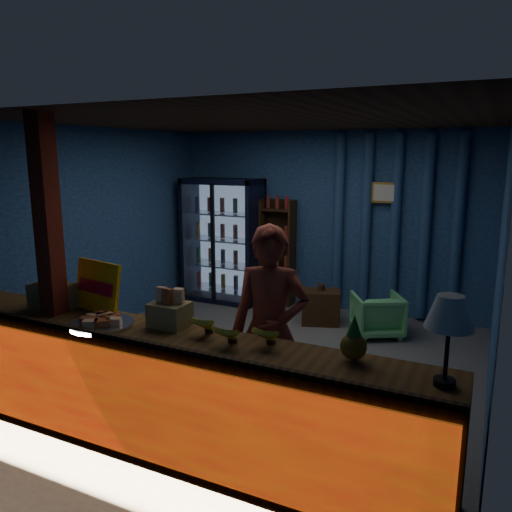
{
  "coord_description": "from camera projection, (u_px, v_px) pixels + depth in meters",
  "views": [
    {
      "loc": [
        2.23,
        -4.79,
        2.27
      ],
      "look_at": [
        0.01,
        -0.2,
        1.22
      ],
      "focal_mm": 35.0,
      "sensor_mm": 36.0,
      "label": 1
    }
  ],
  "objects": [
    {
      "name": "ground",
      "position": [
        263.0,
        359.0,
        5.63
      ],
      "size": [
        4.6,
        4.6,
        0.0
      ],
      "primitive_type": "plane",
      "color": "#515154",
      "rests_on": "ground"
    },
    {
      "name": "room_walls",
      "position": [
        263.0,
        221.0,
        5.32
      ],
      "size": [
        4.6,
        4.6,
        4.6
      ],
      "color": "navy",
      "rests_on": "ground"
    },
    {
      "name": "counter",
      "position": [
        158.0,
        390.0,
        3.85
      ],
      "size": [
        4.4,
        0.57,
        0.99
      ],
      "color": "brown",
      "rests_on": "ground"
    },
    {
      "name": "support_post",
      "position": [
        52.0,
        273.0,
        4.14
      ],
      "size": [
        0.16,
        0.16,
        2.6
      ],
      "primitive_type": "cube",
      "color": "maroon",
      "rests_on": "ground"
    },
    {
      "name": "beverage_cooler",
      "position": [
        225.0,
        241.0,
        7.8
      ],
      "size": [
        1.2,
        0.62,
        1.9
      ],
      "color": "black",
      "rests_on": "ground"
    },
    {
      "name": "bottle_shelf",
      "position": [
        278.0,
        253.0,
        7.59
      ],
      "size": [
        0.5,
        0.28,
        1.6
      ],
      "color": "#3C2813",
      "rests_on": "ground"
    },
    {
      "name": "curtain_folds",
      "position": [
        395.0,
        226.0,
        6.83
      ],
      "size": [
        1.74,
        0.14,
        2.5
      ],
      "color": "navy",
      "rests_on": "room_walls"
    },
    {
      "name": "framed_picture",
      "position": [
        385.0,
        193.0,
        6.77
      ],
      "size": [
        0.36,
        0.04,
        0.28
      ],
      "color": "gold",
      "rests_on": "room_walls"
    },
    {
      "name": "shopkeeper",
      "position": [
        270.0,
        331.0,
        4.03
      ],
      "size": [
        0.71,
        0.55,
        1.73
      ],
      "primitive_type": "imported",
      "rotation": [
        0.0,
        0.0,
        0.23
      ],
      "color": "maroon",
      "rests_on": "ground"
    },
    {
      "name": "green_chair",
      "position": [
        377.0,
        315.0,
        6.31
      ],
      "size": [
        0.79,
        0.8,
        0.54
      ],
      "primitive_type": "imported",
      "rotation": [
        0.0,
        0.0,
        3.65
      ],
      "color": "#62C577",
      "rests_on": "ground"
    },
    {
      "name": "side_table",
      "position": [
        321.0,
        307.0,
        6.77
      ],
      "size": [
        0.6,
        0.51,
        0.55
      ],
      "color": "#3C2813",
      "rests_on": "ground"
    },
    {
      "name": "yellow_sign",
      "position": [
        97.0,
        287.0,
        4.22
      ],
      "size": [
        0.55,
        0.21,
        0.43
      ],
      "color": "#F6A60C",
      "rests_on": "counter"
    },
    {
      "name": "snack_box_left",
      "position": [
        52.0,
        294.0,
        4.31
      ],
      "size": [
        0.37,
        0.32,
        0.36
      ],
      "color": "#A1864E",
      "rests_on": "counter"
    },
    {
      "name": "snack_box_centre",
      "position": [
        170.0,
        313.0,
        3.88
      ],
      "size": [
        0.29,
        0.24,
        0.31
      ],
      "color": "#A1864E",
      "rests_on": "counter"
    },
    {
      "name": "pastry_tray",
      "position": [
        102.0,
        322.0,
        3.9
      ],
      "size": [
        0.5,
        0.5,
        0.08
      ],
      "color": "silver",
      "rests_on": "counter"
    },
    {
      "name": "banana_bunches",
      "position": [
        234.0,
        331.0,
        3.56
      ],
      "size": [
        0.74,
        0.29,
        0.16
      ],
      "color": "yellow",
      "rests_on": "counter"
    },
    {
      "name": "table_lamp",
      "position": [
        450.0,
        316.0,
        2.81
      ],
      "size": [
        0.28,
        0.28,
        0.54
      ],
      "color": "black",
      "rests_on": "counter"
    },
    {
      "name": "pineapple",
      "position": [
        354.0,
        342.0,
        3.22
      ],
      "size": [
        0.17,
        0.17,
        0.3
      ],
      "color": "brown",
      "rests_on": "counter"
    }
  ]
}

